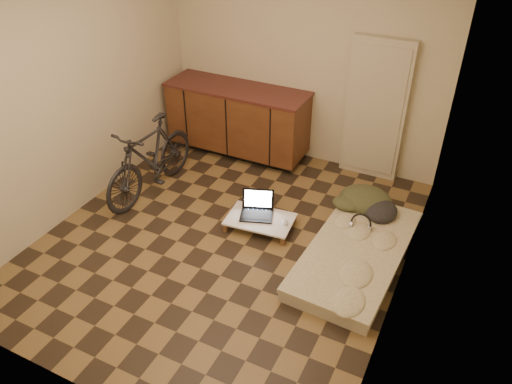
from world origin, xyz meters
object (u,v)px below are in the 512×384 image
at_px(futon, 356,253).
at_px(laptop, 257,209).
at_px(lap_desk, 260,219).
at_px(bicycle, 150,155).

xyz_separation_m(futon, laptop, (-1.14, 0.12, 0.09)).
distance_m(lap_desk, laptop, 0.12).
bearing_deg(futon, lap_desk, -179.54).
distance_m(futon, lap_desk, 1.07).
bearing_deg(laptop, bicycle, 160.21).
xyz_separation_m(bicycle, lap_desk, (1.43, -0.07, -0.39)).
distance_m(bicycle, laptop, 1.40).
relative_size(futon, lap_desk, 2.44).
xyz_separation_m(futon, lap_desk, (-1.07, 0.05, 0.03)).
relative_size(futon, laptop, 4.26).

